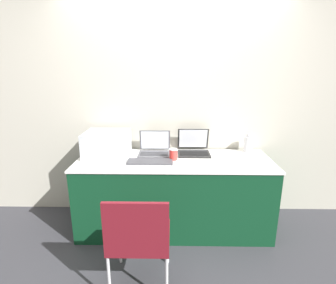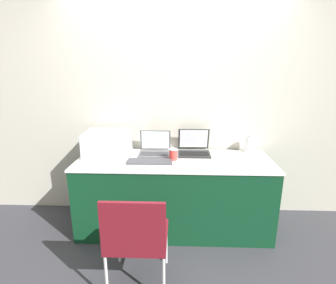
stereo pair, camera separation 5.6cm
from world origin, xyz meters
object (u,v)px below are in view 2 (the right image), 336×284
at_px(coffee_cup, 173,154).
at_px(metal_pitcher, 249,144).
at_px(laptop_left, 155,149).
at_px(laptop_right, 194,148).
at_px(external_keyboard, 150,161).
at_px(printer, 108,143).
at_px(chair, 136,235).

xyz_separation_m(coffee_cup, metal_pitcher, (0.86, 0.28, 0.04)).
bearing_deg(laptop_left, metal_pitcher, 4.34).
bearing_deg(laptop_right, coffee_cup, -134.77).
bearing_deg(external_keyboard, laptop_right, 34.53).
bearing_deg(printer, laptop_left, 8.27).
xyz_separation_m(laptop_right, metal_pitcher, (0.63, 0.05, 0.04)).
distance_m(coffee_cup, metal_pitcher, 0.90).
distance_m(laptop_left, external_keyboard, 0.29).
xyz_separation_m(laptop_right, chair, (-0.49, -1.10, -0.36)).
bearing_deg(laptop_left, chair, -92.94).
xyz_separation_m(printer, external_keyboard, (0.48, -0.21, -0.13)).
bearing_deg(metal_pitcher, laptop_right, -175.55).
distance_m(external_keyboard, coffee_cup, 0.26).
height_order(laptop_left, chair, laptop_left).
height_order(laptop_right, metal_pitcher, laptop_right).
distance_m(printer, metal_pitcher, 1.58).
relative_size(laptop_right, metal_pitcher, 1.60).
distance_m(printer, external_keyboard, 0.55).
distance_m(laptop_left, chair, 1.12).
bearing_deg(external_keyboard, laptop_left, 84.81).
bearing_deg(laptop_right, metal_pitcher, 4.45).
height_order(printer, laptop_right, printer).
bearing_deg(metal_pitcher, printer, -174.38).
bearing_deg(chair, external_keyboard, 87.90).
bearing_deg(printer, metal_pitcher, 5.62).
xyz_separation_m(laptop_right, external_keyboard, (-0.47, -0.32, -0.05)).
distance_m(laptop_right, metal_pitcher, 0.63).
height_order(coffee_cup, metal_pitcher, metal_pitcher).
height_order(external_keyboard, metal_pitcher, metal_pitcher).
relative_size(printer, laptop_right, 1.32).
distance_m(printer, laptop_left, 0.52).
bearing_deg(laptop_right, laptop_left, -175.81).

